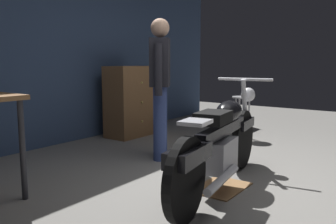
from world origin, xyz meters
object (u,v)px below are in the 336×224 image
person_standing (160,82)px  wooden_dresser (131,101)px  motorcycle (221,141)px  shop_stool (242,106)px

person_standing → wooden_dresser: bearing=-156.0°
motorcycle → shop_stool: size_ratio=3.40×
person_standing → shop_stool: (1.68, -0.31, -0.43)m
motorcycle → person_standing: 1.31m
motorcycle → person_standing: size_ratio=1.30×
motorcycle → person_standing: person_standing is taller
person_standing → wooden_dresser: 1.48m
person_standing → shop_stool: 1.76m
motorcycle → shop_stool: bearing=10.6°
motorcycle → wooden_dresser: 2.64m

